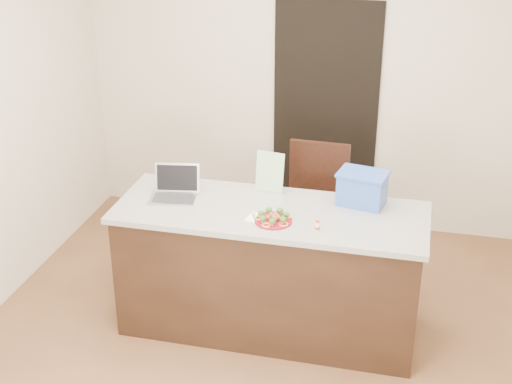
% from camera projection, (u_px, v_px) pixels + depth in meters
% --- Properties ---
extents(ground, '(4.00, 4.00, 0.00)m').
position_uv_depth(ground, '(261.00, 347.00, 4.85)').
color(ground, brown).
rests_on(ground, ground).
extents(room_shell, '(4.00, 4.00, 4.00)m').
position_uv_depth(room_shell, '(262.00, 121.00, 4.16)').
color(room_shell, white).
rests_on(room_shell, ground).
extents(doorway, '(0.90, 0.02, 2.00)m').
position_uv_depth(doorway, '(325.00, 117.00, 6.15)').
color(doorway, black).
rests_on(doorway, ground).
extents(island, '(2.06, 0.76, 0.92)m').
position_uv_depth(island, '(270.00, 270.00, 4.87)').
color(island, black).
rests_on(island, ground).
extents(plate, '(0.24, 0.24, 0.02)m').
position_uv_depth(plate, '(273.00, 220.00, 4.52)').
color(plate, maroon).
rests_on(plate, island).
extents(meatballs, '(0.10, 0.09, 0.04)m').
position_uv_depth(meatballs, '(274.00, 217.00, 4.52)').
color(meatballs, brown).
rests_on(meatballs, plate).
extents(broccoli, '(0.20, 0.20, 0.04)m').
position_uv_depth(broccoli, '(273.00, 215.00, 4.51)').
color(broccoli, '#205015').
rests_on(broccoli, plate).
extents(pepper_rings, '(0.23, 0.24, 0.01)m').
position_uv_depth(pepper_rings, '(273.00, 219.00, 4.52)').
color(pepper_rings, yellow).
rests_on(pepper_rings, plate).
extents(napkin, '(0.15, 0.15, 0.01)m').
position_uv_depth(napkin, '(258.00, 218.00, 4.57)').
color(napkin, white).
rests_on(napkin, island).
extents(fork, '(0.05, 0.13, 0.00)m').
position_uv_depth(fork, '(255.00, 216.00, 4.58)').
color(fork, silver).
rests_on(fork, napkin).
extents(knife, '(0.03, 0.21, 0.01)m').
position_uv_depth(knife, '(262.00, 219.00, 4.54)').
color(knife, silver).
rests_on(knife, napkin).
extents(yogurt_bottle, '(0.03, 0.03, 0.07)m').
position_uv_depth(yogurt_bottle, '(317.00, 227.00, 4.40)').
color(yogurt_bottle, beige).
rests_on(yogurt_bottle, island).
extents(laptop, '(0.34, 0.29, 0.22)m').
position_uv_depth(laptop, '(175.00, 188.00, 4.85)').
color(laptop, '#A6A5AA').
rests_on(laptop, island).
extents(leaflet, '(0.20, 0.08, 0.28)m').
position_uv_depth(leaflet, '(270.00, 172.00, 4.89)').
color(leaflet, white).
rests_on(leaflet, island).
extents(blue_box, '(0.35, 0.28, 0.23)m').
position_uv_depth(blue_box, '(362.00, 188.00, 4.72)').
color(blue_box, '#3054B0').
rests_on(blue_box, island).
extents(chair, '(0.48, 0.48, 1.05)m').
position_uv_depth(chair, '(316.00, 202.00, 5.53)').
color(chair, black).
rests_on(chair, ground).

